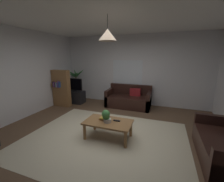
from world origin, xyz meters
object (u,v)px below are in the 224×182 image
(book_on_table_0, at_px, (102,120))
(couch_under_window, at_px, (129,100))
(coffee_table, at_px, (108,124))
(remote_on_table_0, at_px, (117,121))
(bookshelf_corner, at_px, (61,88))
(book_on_table_1, at_px, (103,119))
(tv_stand, at_px, (74,97))
(book_on_table_2, at_px, (103,118))
(tv, at_px, (73,85))
(pendant_lamp, at_px, (108,35))
(potted_palm_corner, at_px, (76,85))
(potted_plant_on_table, at_px, (106,116))

(book_on_table_0, bearing_deg, couch_under_window, 88.24)
(coffee_table, bearing_deg, couch_under_window, 92.09)
(remote_on_table_0, height_order, bookshelf_corner, bookshelf_corner)
(book_on_table_1, bearing_deg, tv_stand, 137.33)
(book_on_table_0, distance_m, tv_stand, 3.03)
(book_on_table_2, xyz_separation_m, tv, (-2.22, 2.04, 0.30))
(book_on_table_2, height_order, pendant_lamp, pendant_lamp)
(coffee_table, height_order, potted_palm_corner, potted_palm_corner)
(coffee_table, relative_size, book_on_table_0, 6.89)
(coffee_table, height_order, tv, tv)
(coffee_table, xyz_separation_m, bookshelf_corner, (-2.56, 1.56, 0.35))
(book_on_table_0, height_order, book_on_table_2, book_on_table_2)
(tv_stand, xyz_separation_m, bookshelf_corner, (-0.18, -0.52, 0.46))
(book_on_table_0, height_order, pendant_lamp, pendant_lamp)
(book_on_table_1, relative_size, remote_on_table_0, 0.88)
(tv, bearing_deg, book_on_table_0, -42.58)
(couch_under_window, relative_size, tv, 1.94)
(book_on_table_2, relative_size, remote_on_table_0, 0.78)
(tv_stand, distance_m, bookshelf_corner, 0.72)
(couch_under_window, xyz_separation_m, coffee_table, (0.09, -2.36, 0.08))
(remote_on_table_0, bearing_deg, coffee_table, 114.49)
(remote_on_table_0, xyz_separation_m, tv, (-2.56, 1.97, 0.34))
(book_on_table_2, bearing_deg, pendant_lamp, -8.56)
(book_on_table_0, bearing_deg, book_on_table_1, 39.35)
(book_on_table_2, distance_m, pendant_lamp, 1.87)
(potted_plant_on_table, bearing_deg, pendant_lamp, 63.95)
(remote_on_table_0, bearing_deg, potted_palm_corner, 46.69)
(tv_stand, xyz_separation_m, tv, (0.00, -0.02, 0.52))
(potted_plant_on_table, relative_size, tv, 0.35)
(tv, relative_size, bookshelf_corner, 0.61)
(potted_plant_on_table, relative_size, pendant_lamp, 0.58)
(pendant_lamp, bearing_deg, book_on_table_2, 171.44)
(tv_stand, distance_m, potted_palm_corner, 0.64)
(book_on_table_2, bearing_deg, bookshelf_corner, 147.37)
(book_on_table_0, bearing_deg, bookshelf_corner, 147.33)
(potted_plant_on_table, bearing_deg, remote_on_table_0, 33.89)
(book_on_table_0, distance_m, book_on_table_1, 0.02)
(book_on_table_0, xyz_separation_m, book_on_table_1, (0.01, 0.01, 0.02))
(book_on_table_1, relative_size, potted_palm_corner, 0.10)
(couch_under_window, xyz_separation_m, potted_plant_on_table, (0.06, -2.42, 0.29))
(book_on_table_0, distance_m, bookshelf_corner, 2.86)
(bookshelf_corner, bearing_deg, potted_palm_corner, 88.45)
(potted_palm_corner, bearing_deg, tv, -72.46)
(tv, height_order, potted_palm_corner, potted_palm_corner)
(potted_plant_on_table, relative_size, tv_stand, 0.33)
(coffee_table, bearing_deg, tv_stand, 138.74)
(potted_plant_on_table, bearing_deg, coffee_table, 63.95)
(couch_under_window, relative_size, book_on_table_0, 10.38)
(potted_palm_corner, xyz_separation_m, pendant_lamp, (2.53, -2.56, 1.69))
(book_on_table_0, height_order, tv, tv)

